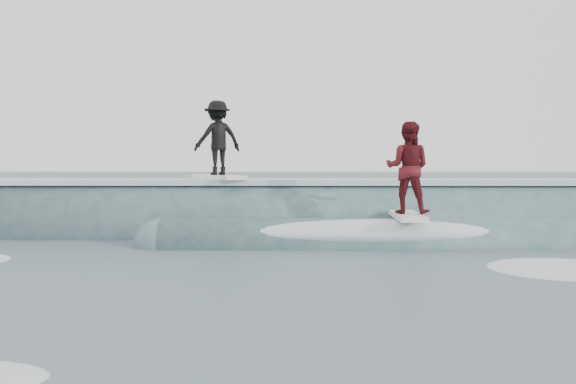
{
  "coord_description": "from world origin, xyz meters",
  "views": [
    {
      "loc": [
        0.17,
        -10.58,
        1.88
      ],
      "look_at": [
        0.0,
        4.22,
        1.1
      ],
      "focal_mm": 40.0,
      "sensor_mm": 36.0,
      "label": 1
    }
  ],
  "objects": [
    {
      "name": "ground",
      "position": [
        0.0,
        0.0,
        0.0
      ],
      "size": [
        160.0,
        160.0,
        0.0
      ],
      "primitive_type": "plane",
      "color": "#3B4F56",
      "rests_on": "ground"
    },
    {
      "name": "breaking_wave",
      "position": [
        0.23,
        4.94,
        0.03
      ],
      "size": [
        22.33,
        4.08,
        2.6
      ],
      "color": "#335356",
      "rests_on": "ground"
    },
    {
      "name": "surfer_black",
      "position": [
        -1.75,
        5.22,
        2.32
      ],
      "size": [
        1.56,
        1.97,
        1.93
      ],
      "color": "white",
      "rests_on": "ground"
    },
    {
      "name": "surfer_red",
      "position": [
        2.55,
        3.02,
        1.6
      ],
      "size": [
        1.12,
        2.01,
        2.05
      ],
      "color": "white",
      "rests_on": "ground"
    },
    {
      "name": "whitewater",
      "position": [
        1.39,
        -1.34,
        0.0
      ],
      "size": [
        14.68,
        7.68,
        0.1
      ],
      "color": "white",
      "rests_on": "ground"
    },
    {
      "name": "far_swells",
      "position": [
        -2.69,
        17.65,
        0.0
      ],
      "size": [
        34.7,
        8.65,
        0.8
      ],
      "color": "#335356",
      "rests_on": "ground"
    }
  ]
}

